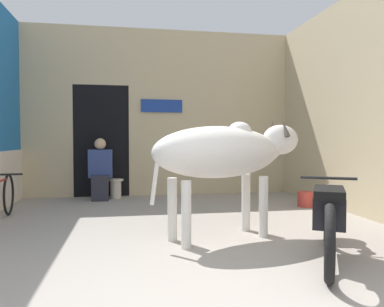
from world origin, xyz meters
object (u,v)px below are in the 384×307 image
(shopkeeper_seated, at_px, (100,168))
(bucket, at_px, (305,199))
(cow, at_px, (226,153))
(motorcycle_near, at_px, (328,215))
(bicycle, at_px, (0,199))
(plastic_stool, at_px, (116,188))

(shopkeeper_seated, height_order, bucket, shopkeeper_seated)
(cow, xyz_separation_m, motorcycle_near, (0.75, -0.96, -0.58))
(bicycle, bearing_deg, cow, -25.02)
(motorcycle_near, xyz_separation_m, bicycle, (-3.66, 2.32, -0.10))
(cow, relative_size, motorcycle_near, 1.22)
(motorcycle_near, bearing_deg, bicycle, 147.62)
(bicycle, relative_size, shopkeeper_seated, 1.39)
(motorcycle_near, distance_m, bicycle, 4.34)
(shopkeeper_seated, xyz_separation_m, plastic_stool, (0.28, 0.18, -0.41))
(motorcycle_near, distance_m, plastic_stool, 4.76)
(bicycle, height_order, bucket, bicycle)
(motorcycle_near, relative_size, bucket, 6.49)
(bicycle, distance_m, plastic_stool, 2.47)
(cow, xyz_separation_m, shopkeeper_seated, (-1.66, 3.11, -0.39))
(motorcycle_near, relative_size, shopkeeper_seated, 1.42)
(motorcycle_near, relative_size, bicycle, 1.02)
(shopkeeper_seated, distance_m, plastic_stool, 0.53)
(motorcycle_near, bearing_deg, bucket, 67.27)
(bicycle, distance_m, shopkeeper_seated, 2.17)
(bicycle, distance_m, bucket, 4.82)
(plastic_stool, bearing_deg, cow, -67.35)
(motorcycle_near, height_order, shopkeeper_seated, shopkeeper_seated)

